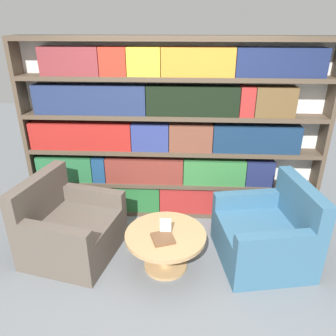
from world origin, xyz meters
The scene contains 7 objects.
ground_plane centered at (0.00, 0.00, 0.00)m, with size 14.00×14.00×0.00m, color slate.
bookshelf centered at (-0.03, 1.24, 1.07)m, with size 3.58×0.30×2.18m.
armchair_left centered at (-1.07, 0.36, 0.29)m, with size 1.04×1.07×0.87m.
armchair_right centered at (1.02, 0.36, 0.29)m, with size 1.00×1.03×0.87m.
coffee_table centered at (-0.03, 0.17, 0.29)m, with size 0.81×0.81×0.41m.
table_sign centered at (-0.03, 0.17, 0.48)m, with size 0.11×0.06×0.17m.
stray_book centered at (-0.05, 0.07, 0.42)m, with size 0.26×0.26×0.03m.
Camera 1 is at (0.14, -2.49, 2.36)m, focal length 35.00 mm.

